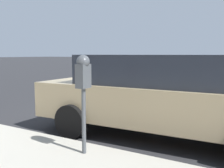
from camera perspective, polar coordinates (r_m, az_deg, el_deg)
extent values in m
plane|color=#2B2B2D|center=(6.47, 2.68, -7.49)|extent=(220.00, 220.00, 0.00)
cylinder|color=#4C5156|center=(3.82, -6.15, -8.01)|extent=(0.06, 0.06, 0.96)
cube|color=#4C5156|center=(3.71, -6.28, 1.72)|extent=(0.20, 0.14, 0.34)
sphere|color=#4C5156|center=(3.70, -6.31, 4.86)|extent=(0.19, 0.19, 0.19)
cube|color=#B21919|center=(3.80, -5.31, 1.20)|extent=(0.01, 0.11, 0.12)
cube|color=black|center=(3.79, -5.33, 2.99)|extent=(0.01, 0.10, 0.08)
cube|color=tan|center=(5.03, 11.23, -3.94)|extent=(1.98, 4.86, 0.69)
cube|color=#232833|center=(5.02, 9.30, 3.18)|extent=(1.68, 2.74, 0.55)
cylinder|color=black|center=(6.47, 0.90, -4.58)|extent=(0.24, 0.65, 0.64)
cylinder|color=black|center=(4.99, -8.80, -8.03)|extent=(0.24, 0.65, 0.64)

